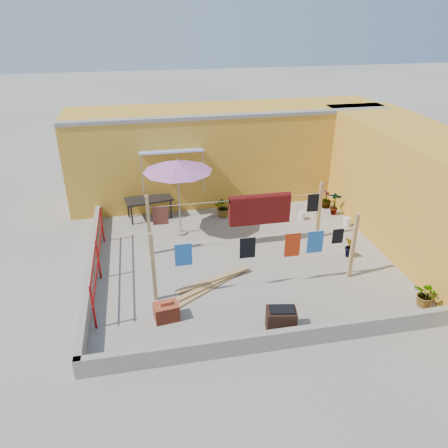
{
  "coord_description": "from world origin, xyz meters",
  "views": [
    {
      "loc": [
        -2.58,
        -10.15,
        6.37
      ],
      "look_at": [
        -0.48,
        0.3,
        0.99
      ],
      "focal_mm": 35.0,
      "sensor_mm": 36.0,
      "label": 1
    }
  ],
  "objects_px": {
    "plant_back_a": "(224,207)",
    "outdoor_table": "(149,200)",
    "green_hose": "(280,209)",
    "brick_stack": "(166,312)",
    "water_jug_a": "(347,222)",
    "brazier": "(281,319)",
    "white_basin": "(287,321)",
    "patio_umbrella": "(178,166)",
    "water_jug_b": "(302,216)"
  },
  "relations": [
    {
      "from": "water_jug_b",
      "to": "green_hose",
      "type": "xyz_separation_m",
      "value": [
        -0.47,
        0.82,
        -0.1
      ]
    },
    {
      "from": "outdoor_table",
      "to": "plant_back_a",
      "type": "relative_size",
      "value": 2.25
    },
    {
      "from": "white_basin",
      "to": "water_jug_a",
      "type": "distance_m",
      "value": 5.32
    },
    {
      "from": "outdoor_table",
      "to": "green_hose",
      "type": "xyz_separation_m",
      "value": [
        4.43,
        -0.32,
        -0.59
      ]
    },
    {
      "from": "outdoor_table",
      "to": "water_jug_a",
      "type": "bearing_deg",
      "value": -17.53
    },
    {
      "from": "brick_stack",
      "to": "water_jug_b",
      "type": "relative_size",
      "value": 1.83
    },
    {
      "from": "water_jug_a",
      "to": "water_jug_b",
      "type": "xyz_separation_m",
      "value": [
        -1.22,
        0.79,
        -0.02
      ]
    },
    {
      "from": "water_jug_a",
      "to": "outdoor_table",
      "type": "bearing_deg",
      "value": 162.47
    },
    {
      "from": "plant_back_a",
      "to": "brick_stack",
      "type": "bearing_deg",
      "value": -114.86
    },
    {
      "from": "brick_stack",
      "to": "plant_back_a",
      "type": "bearing_deg",
      "value": 65.14
    },
    {
      "from": "green_hose",
      "to": "brazier",
      "type": "bearing_deg",
      "value": -107.84
    },
    {
      "from": "patio_umbrella",
      "to": "water_jug_b",
      "type": "distance_m",
      "value": 4.52
    },
    {
      "from": "brick_stack",
      "to": "plant_back_a",
      "type": "relative_size",
      "value": 0.83
    },
    {
      "from": "brick_stack",
      "to": "white_basin",
      "type": "height_order",
      "value": "brick_stack"
    },
    {
      "from": "outdoor_table",
      "to": "water_jug_a",
      "type": "xyz_separation_m",
      "value": [
        6.12,
        -1.93,
        -0.46
      ]
    },
    {
      "from": "outdoor_table",
      "to": "plant_back_a",
      "type": "bearing_deg",
      "value": -9.19
    },
    {
      "from": "white_basin",
      "to": "green_hose",
      "type": "xyz_separation_m",
      "value": [
        1.69,
        5.72,
        -0.0
      ]
    },
    {
      "from": "white_basin",
      "to": "water_jug_b",
      "type": "xyz_separation_m",
      "value": [
        2.16,
        4.9,
        0.1
      ]
    },
    {
      "from": "patio_umbrella",
      "to": "water_jug_a",
      "type": "bearing_deg",
      "value": -6.47
    },
    {
      "from": "plant_back_a",
      "to": "outdoor_table",
      "type": "bearing_deg",
      "value": 170.81
    },
    {
      "from": "brick_stack",
      "to": "green_hose",
      "type": "distance_m",
      "value": 6.66
    },
    {
      "from": "water_jug_a",
      "to": "green_hose",
      "type": "height_order",
      "value": "water_jug_a"
    },
    {
      "from": "brick_stack",
      "to": "water_jug_a",
      "type": "distance_m",
      "value": 6.93
    },
    {
      "from": "patio_umbrella",
      "to": "plant_back_a",
      "type": "bearing_deg",
      "value": 31.37
    },
    {
      "from": "brick_stack",
      "to": "white_basin",
      "type": "relative_size",
      "value": 1.31
    },
    {
      "from": "outdoor_table",
      "to": "white_basin",
      "type": "bearing_deg",
      "value": -65.59
    },
    {
      "from": "brick_stack",
      "to": "water_jug_a",
      "type": "bearing_deg",
      "value": 29.94
    },
    {
      "from": "brazier",
      "to": "white_basin",
      "type": "relative_size",
      "value": 1.56
    },
    {
      "from": "brick_stack",
      "to": "brazier",
      "type": "xyz_separation_m",
      "value": [
        2.41,
        -0.86,
        0.07
      ]
    },
    {
      "from": "patio_umbrella",
      "to": "water_jug_b",
      "type": "relative_size",
      "value": 7.98
    },
    {
      "from": "brick_stack",
      "to": "white_basin",
      "type": "distance_m",
      "value": 2.71
    },
    {
      "from": "patio_umbrella",
      "to": "brick_stack",
      "type": "distance_m",
      "value": 4.58
    },
    {
      "from": "outdoor_table",
      "to": "brick_stack",
      "type": "bearing_deg",
      "value": -88.75
    },
    {
      "from": "outdoor_table",
      "to": "white_basin",
      "type": "height_order",
      "value": "outdoor_table"
    },
    {
      "from": "brick_stack",
      "to": "water_jug_b",
      "type": "height_order",
      "value": "brick_stack"
    },
    {
      "from": "water_jug_a",
      "to": "green_hose",
      "type": "relative_size",
      "value": 0.67
    },
    {
      "from": "outdoor_table",
      "to": "plant_back_a",
      "type": "distance_m",
      "value": 2.48
    },
    {
      "from": "water_jug_b",
      "to": "plant_back_a",
      "type": "distance_m",
      "value": 2.59
    },
    {
      "from": "white_basin",
      "to": "brazier",
      "type": "bearing_deg",
      "value": -136.02
    },
    {
      "from": "water_jug_a",
      "to": "water_jug_b",
      "type": "height_order",
      "value": "water_jug_a"
    },
    {
      "from": "patio_umbrella",
      "to": "white_basin",
      "type": "height_order",
      "value": "patio_umbrella"
    },
    {
      "from": "brazier",
      "to": "outdoor_table",
      "type": "bearing_deg",
      "value": 112.0
    },
    {
      "from": "outdoor_table",
      "to": "brick_stack",
      "type": "distance_m",
      "value": 5.41
    },
    {
      "from": "green_hose",
      "to": "brick_stack",
      "type": "bearing_deg",
      "value": -130.41
    },
    {
      "from": "outdoor_table",
      "to": "water_jug_b",
      "type": "xyz_separation_m",
      "value": [
        4.9,
        -1.14,
        -0.48
      ]
    },
    {
      "from": "plant_back_a",
      "to": "brazier",
      "type": "bearing_deg",
      "value": -89.1
    },
    {
      "from": "brazier",
      "to": "plant_back_a",
      "type": "relative_size",
      "value": 0.99
    },
    {
      "from": "brick_stack",
      "to": "plant_back_a",
      "type": "xyz_separation_m",
      "value": [
        2.32,
        5.0,
        0.15
      ]
    },
    {
      "from": "green_hose",
      "to": "plant_back_a",
      "type": "xyz_separation_m",
      "value": [
        -2.0,
        -0.07,
        0.32
      ]
    },
    {
      "from": "outdoor_table",
      "to": "water_jug_b",
      "type": "height_order",
      "value": "outdoor_table"
    }
  ]
}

